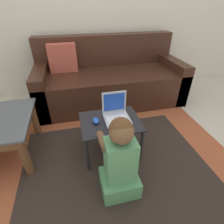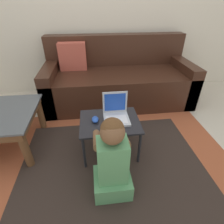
% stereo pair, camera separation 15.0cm
% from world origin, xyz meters
% --- Properties ---
extents(ground_plane, '(16.00, 16.00, 0.00)m').
position_xyz_m(ground_plane, '(0.00, 0.00, 0.00)').
color(ground_plane, beige).
extents(wall_back, '(9.00, 0.06, 2.50)m').
position_xyz_m(wall_back, '(0.00, 1.67, 1.25)').
color(wall_back, beige).
rests_on(wall_back, ground_plane).
extents(area_rug, '(2.28, 1.82, 0.01)m').
position_xyz_m(area_rug, '(-0.05, -0.06, 0.00)').
color(area_rug, '#9E4C2D').
rests_on(area_rug, ground_plane).
extents(couch, '(1.98, 0.86, 0.87)m').
position_xyz_m(couch, '(0.17, 1.22, 0.30)').
color(couch, '#381E14').
rests_on(couch, ground_plane).
extents(laptop_desk, '(0.53, 0.41, 0.37)m').
position_xyz_m(laptop_desk, '(-0.05, 0.15, 0.32)').
color(laptop_desk, black).
rests_on(laptop_desk, ground_plane).
extents(laptop, '(0.22, 0.22, 0.23)m').
position_xyz_m(laptop, '(0.01, 0.18, 0.41)').
color(laptop, '#B7BCC6').
rests_on(laptop, laptop_desk).
extents(computer_mouse, '(0.06, 0.09, 0.04)m').
position_xyz_m(computer_mouse, '(-0.18, 0.16, 0.39)').
color(computer_mouse, '#234CB2').
rests_on(computer_mouse, laptop_desk).
extents(person_seated, '(0.28, 0.39, 0.68)m').
position_xyz_m(person_seated, '(-0.08, -0.27, 0.32)').
color(person_seated, '#518E5B').
rests_on(person_seated, ground_plane).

